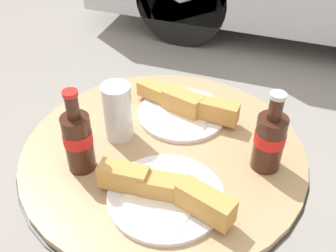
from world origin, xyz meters
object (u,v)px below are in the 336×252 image
at_px(drinking_glass, 118,114).
at_px(lunch_plate_far, 185,108).
at_px(cola_bottle_right, 78,139).
at_px(bistro_table, 164,192).
at_px(lunch_plate_near, 167,193).
at_px(cola_bottle_left, 270,139).

xyz_separation_m(drinking_glass, lunch_plate_far, (0.13, 0.14, -0.05)).
relative_size(cola_bottle_right, drinking_glass, 1.42).
distance_m(bistro_table, cola_bottle_right, 0.31).
relative_size(lunch_plate_near, lunch_plate_far, 1.03).
bearing_deg(lunch_plate_far, cola_bottle_left, -27.89).
bearing_deg(lunch_plate_near, bistro_table, 112.30).
distance_m(cola_bottle_right, lunch_plate_far, 0.33).
relative_size(bistro_table, drinking_glass, 5.11).
height_order(bistro_table, lunch_plate_far, lunch_plate_far).
distance_m(drinking_glass, lunch_plate_near, 0.26).
distance_m(cola_bottle_right, drinking_glass, 0.14).
height_order(bistro_table, lunch_plate_near, lunch_plate_near).
distance_m(bistro_table, cola_bottle_left, 0.34).
relative_size(cola_bottle_left, cola_bottle_right, 0.96).
bearing_deg(cola_bottle_left, drinking_glass, -177.98).
bearing_deg(cola_bottle_left, lunch_plate_far, 152.11).
relative_size(bistro_table, lunch_plate_near, 2.49).
height_order(drinking_glass, lunch_plate_far, drinking_glass).
bearing_deg(cola_bottle_right, lunch_plate_far, 58.13).
relative_size(drinking_glass, lunch_plate_near, 0.49).
bearing_deg(bistro_table, lunch_plate_near, -67.70).
distance_m(cola_bottle_left, lunch_plate_near, 0.27).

